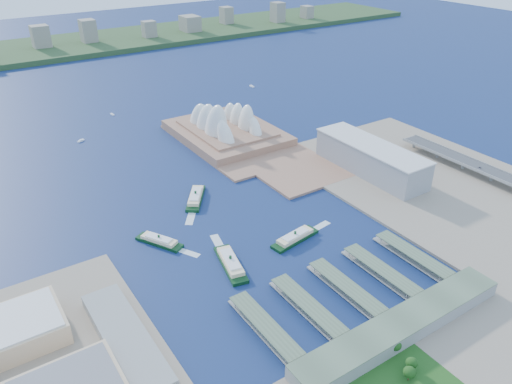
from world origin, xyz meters
TOP-DOWN VIEW (x-y plane):
  - ground at (0.00, 0.00)m, footprint 3000.00×3000.00m
  - east_land at (240.00, -50.00)m, footprint 240.00×500.00m
  - peninsula at (107.50, 260.00)m, footprint 135.00×220.00m
  - far_shore at (0.00, 980.00)m, footprint 2200.00×260.00m
  - opera_house at (105.00, 280.00)m, footprint 134.00×180.00m
  - toaster_building at (195.00, 80.00)m, footprint 45.00×155.00m
  - ferry_wharves at (14.00, -75.00)m, footprint 184.00×90.00m
  - terminal_building at (15.00, -135.00)m, footprint 200.00×28.00m
  - far_skyline at (0.00, 960.00)m, footprint 1900.00×140.00m
  - ferry_a at (-88.92, 82.78)m, footprint 35.66×50.15m
  - ferry_b at (-18.44, 140.52)m, footprint 45.73×55.69m
  - ferry_c at (-48.88, 12.34)m, footprint 28.01×61.67m
  - ferry_d at (26.25, 12.71)m, footprint 56.97×22.76m
  - boat_b at (-78.32, 383.02)m, footprint 11.25×8.46m
  - boat_c at (271.26, 468.10)m, footprint 4.52×13.33m
  - boat_e at (-3.10, 464.99)m, footprint 4.14×10.68m
  - car_c at (296.00, -4.89)m, footprint 1.67×4.12m

SIDE VIEW (x-z plane):
  - ground at x=0.00m, z-range 0.00..0.00m
  - boat_e at x=-3.10m, z-range 0.00..2.57m
  - boat_b at x=-78.32m, z-range 0.00..2.90m
  - boat_c at x=271.26m, z-range 0.00..2.96m
  - east_land at x=240.00m, z-range 0.00..3.00m
  - peninsula at x=107.50m, z-range 0.00..3.00m
  - ferry_wharves at x=14.00m, z-range 0.00..9.30m
  - ferry_a at x=-88.92m, z-range 0.00..9.51m
  - ferry_d at x=26.25m, z-range 0.00..10.48m
  - ferry_b at x=-18.44m, z-range 0.00..10.96m
  - ferry_c at x=-48.88m, z-range 0.00..11.31m
  - far_shore at x=0.00m, z-range 0.00..12.00m
  - terminal_building at x=15.00m, z-range 3.00..15.00m
  - car_c at x=296.00m, z-range 14.85..16.04m
  - toaster_building at x=195.00m, z-range 3.00..38.00m
  - opera_house at x=105.00m, z-range 3.00..61.00m
  - far_skyline at x=0.00m, z-range 12.00..67.00m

